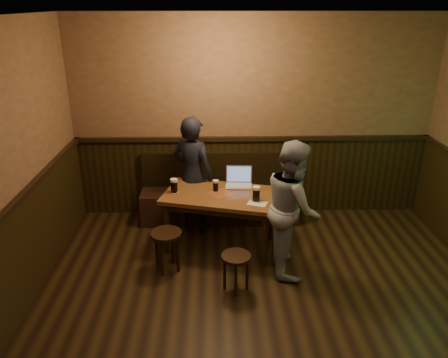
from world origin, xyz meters
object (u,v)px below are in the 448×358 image
laptop (239,181)px  person_grey (293,208)px  stool_left (166,240)px  pint_left (174,186)px  stool_right (236,262)px  person_suit (193,175)px  pub_table (221,201)px  pint_mid (216,186)px  bench (220,198)px  pint_right (256,194)px

laptop → person_grey: bearing=-50.2°
stool_left → pint_left: pint_left is taller
person_grey → stool_right: bearing=121.9°
stool_left → laptop: 1.23m
pint_left → person_suit: (0.21, 0.41, -0.03)m
pub_table → pint_left: 0.60m
pint_mid → person_suit: size_ratio=0.09×
person_suit → laptop: bearing=-171.4°
pint_mid → laptop: bearing=32.2°
person_suit → person_grey: (1.15, -0.96, -0.02)m
stool_right → pint_left: pint_left is taller
pub_table → pint_mid: (-0.06, 0.08, 0.17)m
stool_right → person_grey: person_grey is taller
bench → pint_mid: bench is taller
pint_mid → pint_right: 0.56m
bench → pint_left: (-0.57, -0.72, 0.51)m
pint_left → person_suit: bearing=62.5°
pint_mid → bench: bearing=84.9°
bench → stool_left: size_ratio=4.53×
laptop → person_suit: (-0.59, 0.20, 0.00)m
bench → laptop: (0.24, -0.51, 0.48)m
pint_left → person_grey: bearing=-22.1°
bench → pint_right: 1.19m
stool_left → pint_right: (1.04, 0.29, 0.44)m
stool_left → person_suit: person_suit is taller
bench → pint_left: 1.05m
pint_right → person_grey: person_grey is taller
pint_left → laptop: laptop is taller
pint_mid → pint_right: bearing=-31.5°
stool_right → person_grey: (0.65, 0.42, 0.43)m
stool_left → pint_right: 1.17m
pint_right → person_suit: 1.02m
stool_left → person_grey: bearing=0.2°
stool_right → pint_right: size_ratio=2.38×
stool_left → person_suit: size_ratio=0.31×
pint_right → laptop: size_ratio=0.52×
laptop → person_grey: (0.56, -0.77, -0.02)m
pint_mid → pint_right: size_ratio=0.81×
stool_left → person_grey: size_ratio=0.31×
pub_table → laptop: (0.24, 0.27, 0.16)m
stool_left → stool_right: size_ratio=1.13×
pint_right → laptop: (-0.18, 0.48, -0.03)m
pint_right → stool_right: bearing=-110.9°
pint_left → person_suit: person_suit is taller
pint_left → pint_right: (0.98, -0.27, 0.00)m
bench → pint_left: bearing=-128.4°
pint_right → pub_table: bearing=152.9°
pint_mid → laptop: size_ratio=0.42×
bench → laptop: size_ratio=6.31×
stool_right → pub_table: bearing=98.8°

